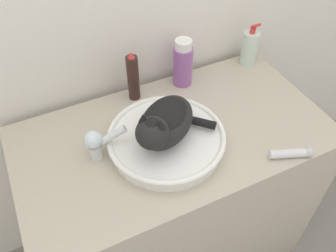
% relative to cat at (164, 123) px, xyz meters
% --- Properties ---
extents(wall_back, '(8.00, 0.05, 2.40)m').
position_rel_cat_xyz_m(wall_back, '(0.06, 0.41, 0.21)').
color(wall_back, silver).
rests_on(wall_back, ground_plane).
extents(vanity_counter, '(1.12, 0.60, 0.86)m').
position_rel_cat_xyz_m(vanity_counter, '(0.06, 0.05, -0.56)').
color(vanity_counter, '#B2A893').
rests_on(vanity_counter, ground_plane).
extents(sink_basin, '(0.40, 0.40, 0.06)m').
position_rel_cat_xyz_m(sink_basin, '(0.01, 0.01, -0.10)').
color(sink_basin, white).
rests_on(sink_basin, vanity_counter).
extents(cat, '(0.31, 0.27, 0.16)m').
position_rel_cat_xyz_m(cat, '(0.00, 0.00, 0.00)').
color(cat, black).
rests_on(cat, sink_basin).
extents(faucet, '(0.14, 0.07, 0.12)m').
position_rel_cat_xyz_m(faucet, '(-0.21, 0.07, -0.06)').
color(faucet, silver).
rests_on(faucet, vanity_counter).
extents(hairspray_can_black, '(0.05, 0.05, 0.21)m').
position_rel_cat_xyz_m(hairspray_can_black, '(0.01, 0.30, -0.03)').
color(hairspray_can_black, '#331E19').
rests_on(hairspray_can_black, vanity_counter).
extents(soap_pump_bottle, '(0.07, 0.07, 0.18)m').
position_rel_cat_xyz_m(soap_pump_bottle, '(0.54, 0.30, -0.05)').
color(soap_pump_bottle, silver).
rests_on(soap_pump_bottle, vanity_counter).
extents(mouthwash_bottle, '(0.08, 0.08, 0.20)m').
position_rel_cat_xyz_m(mouthwash_bottle, '(0.22, 0.30, -0.03)').
color(mouthwash_bottle, '#93569E').
rests_on(mouthwash_bottle, vanity_counter).
extents(cream_tube, '(0.14, 0.08, 0.03)m').
position_rel_cat_xyz_m(cream_tube, '(0.37, -0.21, -0.11)').
color(cream_tube, silver).
rests_on(cream_tube, vanity_counter).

